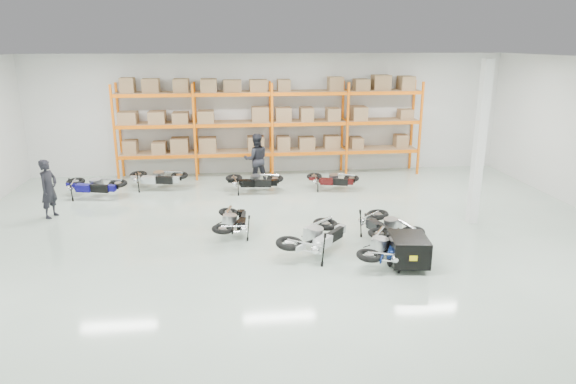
{
  "coord_description": "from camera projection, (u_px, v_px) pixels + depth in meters",
  "views": [
    {
      "loc": [
        -1.48,
        -12.54,
        4.92
      ],
      "look_at": [
        -0.04,
        0.37,
        1.1
      ],
      "focal_mm": 32.0,
      "sensor_mm": 36.0,
      "label": 1
    }
  ],
  "objects": [
    {
      "name": "room",
      "position": [
        291.0,
        152.0,
        12.87
      ],
      "size": [
        18.0,
        18.0,
        18.0
      ],
      "color": "#B4C8B8",
      "rests_on": "ground"
    },
    {
      "name": "pallet_rack",
      "position": [
        271.0,
        116.0,
        19.02
      ],
      "size": [
        11.28,
        0.98,
        3.62
      ],
      "color": "orange",
      "rests_on": "ground"
    },
    {
      "name": "structural_column",
      "position": [
        479.0,
        144.0,
        13.9
      ],
      "size": [
        0.25,
        0.25,
        4.5
      ],
      "primitive_type": "cube",
      "color": "white",
      "rests_on": "ground"
    },
    {
      "name": "moto_blue_centre",
      "position": [
        384.0,
        242.0,
        11.76
      ],
      "size": [
        1.47,
        1.87,
        1.09
      ],
      "primitive_type": null,
      "rotation": [
        0.0,
        -0.09,
        2.7
      ],
      "color": "#071748",
      "rests_on": "ground"
    },
    {
      "name": "moto_silver_left",
      "position": [
        317.0,
        231.0,
        12.2
      ],
      "size": [
        1.96,
        2.04,
        1.23
      ],
      "primitive_type": null,
      "rotation": [
        0.0,
        -0.09,
        2.41
      ],
      "color": "silver",
      "rests_on": "ground"
    },
    {
      "name": "moto_black_far_left",
      "position": [
        233.0,
        217.0,
        13.46
      ],
      "size": [
        0.96,
        1.67,
        1.03
      ],
      "primitive_type": null,
      "rotation": [
        0.0,
        -0.09,
        3.03
      ],
      "color": "black",
      "rests_on": "ground"
    },
    {
      "name": "moto_touring_right",
      "position": [
        388.0,
        221.0,
        13.04
      ],
      "size": [
        1.41,
        1.95,
        1.14
      ],
      "primitive_type": null,
      "rotation": [
        0.0,
        -0.09,
        0.34
      ],
      "color": "black",
      "rests_on": "ground"
    },
    {
      "name": "trailer",
      "position": [
        408.0,
        249.0,
        11.55
      ],
      "size": [
        0.93,
        1.74,
        0.72
      ],
      "rotation": [
        0.0,
        0.0,
        -0.12
      ],
      "color": "black",
      "rests_on": "ground"
    },
    {
      "name": "moto_back_a",
      "position": [
        93.0,
        182.0,
        16.65
      ],
      "size": [
        1.96,
        1.32,
        1.16
      ],
      "primitive_type": null,
      "rotation": [
        0.0,
        -0.09,
        1.31
      ],
      "color": "navy",
      "rests_on": "ground"
    },
    {
      "name": "moto_back_b",
      "position": [
        157.0,
        174.0,
        17.63
      ],
      "size": [
        1.89,
        1.19,
        1.14
      ],
      "primitive_type": null,
      "rotation": [
        0.0,
        -0.09,
        1.38
      ],
      "color": "#B6BBC0",
      "rests_on": "ground"
    },
    {
      "name": "moto_back_c",
      "position": [
        254.0,
        177.0,
        17.27
      ],
      "size": [
        1.81,
        1.1,
        1.1
      ],
      "primitive_type": null,
      "rotation": [
        0.0,
        -0.09,
        1.41
      ],
      "color": "black",
      "rests_on": "ground"
    },
    {
      "name": "moto_back_d",
      "position": [
        332.0,
        176.0,
        17.57
      ],
      "size": [
        1.72,
        1.21,
        1.01
      ],
      "primitive_type": null,
      "rotation": [
        0.0,
        -0.09,
        1.26
      ],
      "color": "#410D0E",
      "rests_on": "ground"
    },
    {
      "name": "person_left",
      "position": [
        49.0,
        189.0,
        14.74
      ],
      "size": [
        0.6,
        0.73,
        1.71
      ],
      "primitive_type": "imported",
      "rotation": [
        0.0,
        0.0,
        1.23
      ],
      "color": "black",
      "rests_on": "ground"
    },
    {
      "name": "person_back",
      "position": [
        256.0,
        159.0,
        18.15
      ],
      "size": [
        0.95,
        0.78,
        1.83
      ],
      "primitive_type": "imported",
      "rotation": [
        0.0,
        0.0,
        3.24
      ],
      "color": "black",
      "rests_on": "ground"
    }
  ]
}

